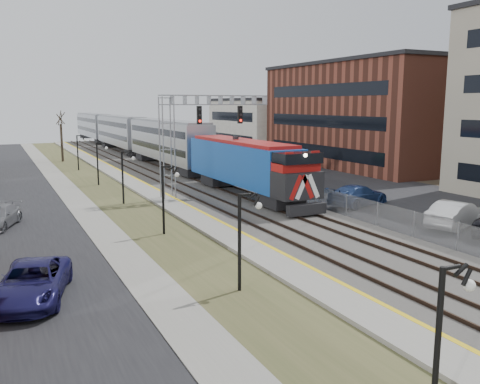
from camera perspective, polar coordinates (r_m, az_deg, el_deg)
ground at (r=17.31m, az=25.22°, el=-16.58°), size 160.00×160.00×0.00m
street_west at (r=45.09m, az=-24.29°, el=-0.51°), size 7.00×120.00×0.04m
sidewalk at (r=45.40m, az=-18.62°, el=-0.06°), size 2.00×120.00×0.08m
grass_median at (r=45.86m, az=-14.91°, el=0.21°), size 4.00×120.00×0.06m
platform at (r=46.49m, az=-11.29°, el=0.59°), size 2.00×120.00×0.24m
ballast_bed at (r=47.97m, az=-5.50°, el=0.99°), size 8.00×120.00×0.20m
parking_lot at (r=53.30m, az=6.68°, el=1.77°), size 16.00×120.00×0.04m
platform_edge at (r=46.70m, az=-10.25°, el=0.82°), size 0.24×120.00×0.01m
track_near at (r=47.30m, az=-7.78°, el=1.04°), size 1.58×120.00×0.15m
track_far at (r=48.48m, az=-3.85°, el=1.32°), size 1.58×120.00×0.15m
train at (r=73.90m, az=-11.83°, el=6.12°), size 3.00×85.85×5.33m
signal_gantry at (r=39.91m, az=-5.86°, el=7.13°), size 9.00×1.07×8.15m
lampposts at (r=29.51m, az=-8.79°, el=-0.89°), size 0.14×62.14×4.00m
fence at (r=49.47m, az=-0.95°, el=2.12°), size 0.04×120.00×1.60m
buildings_east at (r=58.77m, az=20.59°, el=8.12°), size 16.00×76.00×15.00m
car_lot_b at (r=33.51m, az=23.09°, el=-2.35°), size 5.24×3.16×1.63m
car_lot_d at (r=38.37m, az=13.09°, el=-0.42°), size 5.69×3.43×1.54m
car_lot_e at (r=48.88m, az=4.67°, el=1.83°), size 4.14×2.54×1.32m
car_lot_f at (r=55.33m, az=-0.17°, el=2.93°), size 4.97×2.45×1.57m
car_street_a at (r=21.16m, az=-22.28°, el=-9.43°), size 3.63×5.58×1.43m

